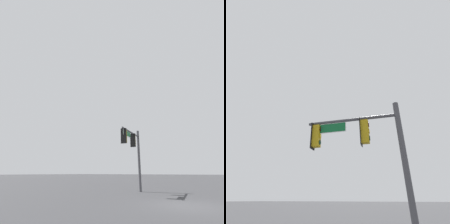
% 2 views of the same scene
% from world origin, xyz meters
% --- Properties ---
extents(ground_plane, '(400.00, 400.00, 0.00)m').
position_xyz_m(ground_plane, '(0.00, 0.00, 0.00)').
color(ground_plane, '#38383A').
extents(signal_pole_near, '(4.44, 1.02, 5.96)m').
position_xyz_m(signal_pole_near, '(-4.03, -5.22, 4.01)').
color(signal_pole_near, '#47474C').
rests_on(signal_pole_near, ground_plane).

